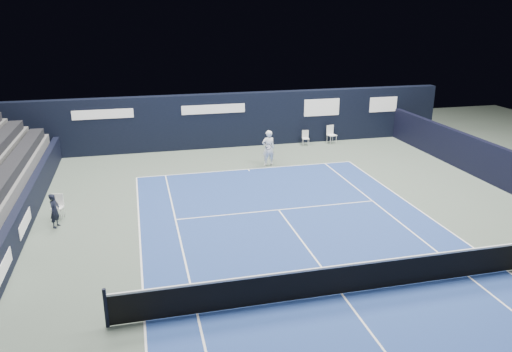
{
  "coord_description": "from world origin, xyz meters",
  "views": [
    {
      "loc": [
        -5.31,
        -11.4,
        7.71
      ],
      "look_at": [
        -0.78,
        7.04,
        1.3
      ],
      "focal_mm": 35.0,
      "sensor_mm": 36.0,
      "label": 1
    }
  ],
  "objects_px": {
    "folding_chair_back_b": "(331,133)",
    "tennis_player": "(268,148)",
    "line_judge_chair": "(58,205)",
    "folding_chair_back_a": "(306,137)",
    "tennis_net": "(343,278)"
  },
  "relations": [
    {
      "from": "folding_chair_back_a",
      "to": "tennis_player",
      "type": "height_order",
      "value": "tennis_player"
    },
    {
      "from": "tennis_player",
      "to": "folding_chair_back_b",
      "type": "bearing_deg",
      "value": 35.87
    },
    {
      "from": "folding_chair_back_a",
      "to": "folding_chair_back_b",
      "type": "distance_m",
      "value": 1.65
    },
    {
      "from": "folding_chair_back_b",
      "to": "tennis_net",
      "type": "height_order",
      "value": "tennis_net"
    },
    {
      "from": "folding_chair_back_b",
      "to": "line_judge_chair",
      "type": "bearing_deg",
      "value": -162.04
    },
    {
      "from": "folding_chair_back_a",
      "to": "tennis_net",
      "type": "height_order",
      "value": "tennis_net"
    },
    {
      "from": "folding_chair_back_a",
      "to": "folding_chair_back_b",
      "type": "bearing_deg",
      "value": 12.71
    },
    {
      "from": "folding_chair_back_a",
      "to": "folding_chair_back_b",
      "type": "relative_size",
      "value": 0.82
    },
    {
      "from": "folding_chair_back_b",
      "to": "line_judge_chair",
      "type": "distance_m",
      "value": 16.57
    },
    {
      "from": "tennis_player",
      "to": "folding_chair_back_a",
      "type": "bearing_deg",
      "value": 46.68
    },
    {
      "from": "line_judge_chair",
      "to": "folding_chair_back_b",
      "type": "bearing_deg",
      "value": 41.36
    },
    {
      "from": "folding_chair_back_a",
      "to": "line_judge_chair",
      "type": "height_order",
      "value": "line_judge_chair"
    },
    {
      "from": "tennis_net",
      "to": "tennis_player",
      "type": "relative_size",
      "value": 6.96
    },
    {
      "from": "folding_chair_back_b",
      "to": "tennis_player",
      "type": "relative_size",
      "value": 0.58
    },
    {
      "from": "folding_chair_back_a",
      "to": "line_judge_chair",
      "type": "bearing_deg",
      "value": -139.35
    }
  ]
}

